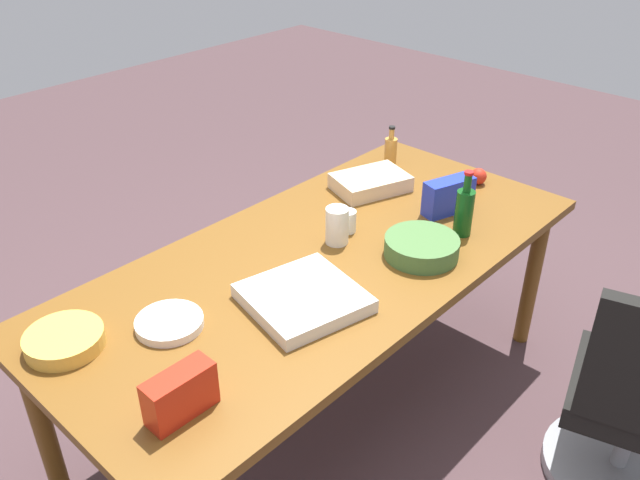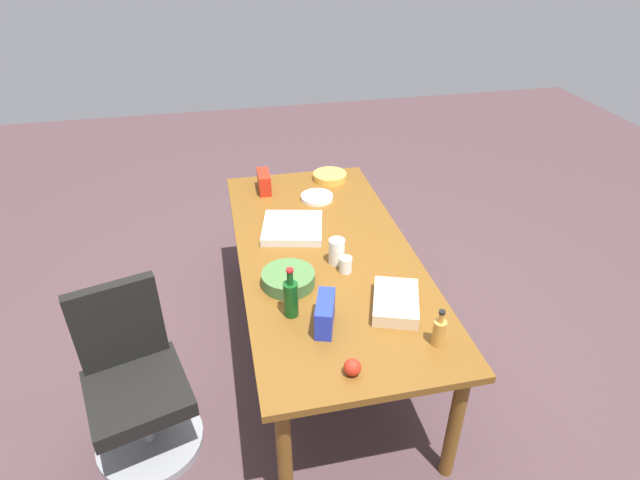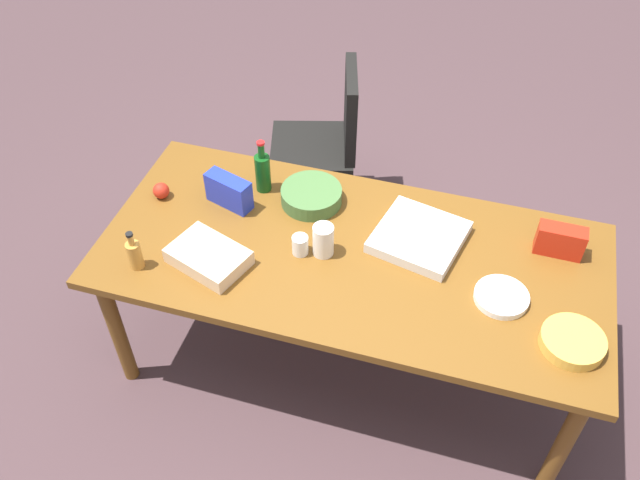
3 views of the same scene
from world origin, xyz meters
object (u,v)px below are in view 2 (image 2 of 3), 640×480
dressing_bottle (439,331)px  chip_bag_blue (325,313)px  mayo_jar (337,251)px  salad_bowl (288,279)px  paper_plate_stack (317,197)px  chip_bowl (330,177)px  conference_table (326,262)px  office_chair (137,392)px  apple_red (352,367)px  sheet_cake (396,302)px  wine_bottle (291,298)px  pizza_box (293,228)px  paper_cup (346,265)px  chip_bag_red (264,182)px

dressing_bottle → chip_bag_blue: (-0.23, -0.48, 0.00)m
mayo_jar → dressing_bottle: dressing_bottle is taller
dressing_bottle → salad_bowl: bearing=-134.3°
paper_plate_stack → chip_bowl: bearing=150.8°
conference_table → office_chair: office_chair is taller
apple_red → salad_bowl: size_ratio=0.27×
sheet_cake → mayo_jar: bearing=-156.5°
wine_bottle → chip_bag_blue: 0.19m
wine_bottle → pizza_box: 0.78m
chip_bowl → apple_red: bearing=-10.1°
chip_bowl → wine_bottle: (1.43, -0.52, 0.08)m
paper_cup → pizza_box: bearing=-155.7°
wine_bottle → office_chair: bearing=-93.0°
conference_table → chip_bowl: size_ratio=8.96×
apple_red → paper_cup: 0.75m
chip_bag_red → apple_red: bearing=5.1°
apple_red → paper_cup: (-0.73, 0.16, 0.01)m
dressing_bottle → chip_bowl: bearing=-176.8°
dressing_bottle → chip_bag_blue: bearing=-115.4°
chip_bowl → chip_bag_blue: 1.59m
conference_table → chip_bag_blue: size_ratio=9.92×
conference_table → mayo_jar: size_ratio=14.64×
mayo_jar → dressing_bottle: size_ratio=0.77×
mayo_jar → pizza_box: (-0.38, -0.19, -0.05)m
conference_table → wine_bottle: size_ratio=7.97×
paper_cup → conference_table: bearing=-163.7°
paper_plate_stack → dressing_bottle: (1.49, 0.25, 0.06)m
chip_bag_blue → chip_bowl: bearing=166.1°
chip_bowl → chip_bag_blue: bearing=-13.9°
mayo_jar → salad_bowl: bearing=-64.1°
dressing_bottle → salad_bowl: dressing_bottle is taller
sheet_cake → chip_bag_blue: bearing=-81.6°
wine_bottle → mayo_jar: 0.51m
paper_cup → sheet_cake: bearing=25.4°
conference_table → mayo_jar: (0.12, 0.04, 0.15)m
wine_bottle → dressing_bottle: (0.34, 0.62, -0.03)m
conference_table → office_chair: 1.24m
apple_red → mayo_jar: 0.84m
office_chair → salad_bowl: office_chair is taller
sheet_cake → chip_bag_blue: chip_bag_blue is taller
conference_table → paper_plate_stack: size_ratio=9.92×
chip_bag_red → sheet_cake: 1.49m
paper_plate_stack → mayo_jar: bearing=-3.5°
sheet_cake → paper_cup: size_ratio=3.56×
pizza_box → conference_table: bearing=42.8°
sheet_cake → chip_bag_blue: 0.38m
paper_cup → salad_bowl: size_ratio=0.32×
wine_bottle → paper_cup: wine_bottle is taller
wine_bottle → dressing_bottle: wine_bottle is taller
office_chair → chip_bowl: size_ratio=3.81×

